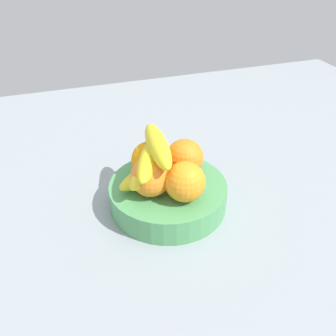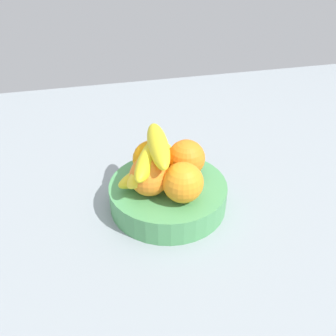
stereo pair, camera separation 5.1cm
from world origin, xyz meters
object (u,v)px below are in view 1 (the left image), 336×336
(fruit_bowl, at_px, (168,195))
(orange_center, at_px, (150,160))
(orange_front_left, at_px, (185,182))
(orange_back_left, at_px, (151,177))
(orange_front_right, at_px, (186,159))
(banana_bunch, at_px, (153,160))

(fruit_bowl, distance_m, orange_center, 0.08)
(orange_front_left, bearing_deg, orange_back_left, 147.55)
(orange_front_right, relative_size, banana_bunch, 0.45)
(orange_front_right, bearing_deg, orange_back_left, -155.55)
(orange_center, bearing_deg, orange_front_left, -66.59)
(fruit_bowl, relative_size, orange_front_right, 3.09)
(orange_back_left, height_order, banana_bunch, banana_bunch)
(orange_front_left, bearing_deg, fruit_bowl, 106.63)
(banana_bunch, bearing_deg, orange_front_right, 3.95)
(orange_back_left, bearing_deg, orange_front_left, -32.45)
(fruit_bowl, bearing_deg, orange_front_left, -73.37)
(orange_center, relative_size, orange_back_left, 1.00)
(orange_front_right, xyz_separation_m, orange_center, (-0.07, 0.02, 0.00))
(fruit_bowl, relative_size, orange_back_left, 3.09)
(orange_front_right, height_order, orange_center, same)
(orange_center, distance_m, banana_bunch, 0.03)
(orange_front_right, relative_size, orange_center, 1.00)
(fruit_bowl, relative_size, orange_front_left, 3.09)
(orange_front_right, distance_m, orange_back_left, 0.10)
(orange_back_left, relative_size, banana_bunch, 0.45)
(orange_center, xyz_separation_m, orange_back_left, (-0.02, -0.06, 0.00))
(orange_front_right, xyz_separation_m, orange_back_left, (-0.09, -0.04, 0.00))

